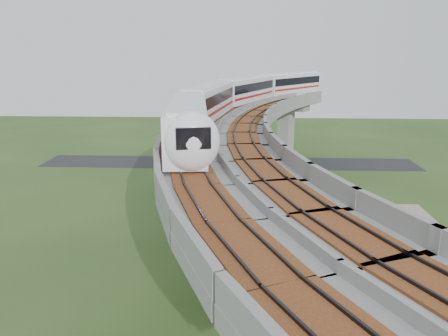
# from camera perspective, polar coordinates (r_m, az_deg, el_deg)

# --- Properties ---
(ground) EXTENTS (160.00, 160.00, 0.00)m
(ground) POSITION_cam_1_polar(r_m,az_deg,el_deg) (42.49, -0.75, -9.36)
(ground) COLOR #2F4B1E
(ground) RESTS_ON ground
(dirt_lot) EXTENTS (18.00, 26.00, 0.04)m
(dirt_lot) POSITION_cam_1_polar(r_m,az_deg,el_deg) (42.24, 18.73, -10.33)
(dirt_lot) COLOR gray
(dirt_lot) RESTS_ON ground
(asphalt_road) EXTENTS (60.00, 8.00, 0.03)m
(asphalt_road) POSITION_cam_1_polar(r_m,az_deg,el_deg) (70.87, 0.68, 0.71)
(asphalt_road) COLOR #232326
(asphalt_road) RESTS_ON ground
(viaduct) EXTENTS (19.58, 73.98, 11.40)m
(viaduct) POSITION_cam_1_polar(r_m,az_deg,el_deg) (39.58, 4.77, 2.59)
(viaduct) COLOR #99968E
(viaduct) RESTS_ON ground
(metro_train) EXTENTS (20.01, 59.23, 3.64)m
(metro_train) POSITION_cam_1_polar(r_m,az_deg,el_deg) (54.16, 2.68, 9.46)
(metro_train) COLOR white
(metro_train) RESTS_ON ground
(fence) EXTENTS (3.87, 38.73, 1.50)m
(fence) POSITION_cam_1_polar(r_m,az_deg,el_deg) (42.77, 12.55, -8.47)
(fence) COLOR #2D382D
(fence) RESTS_ON ground
(tree_0) EXTENTS (1.98, 1.98, 2.36)m
(tree_0) POSITION_cam_1_polar(r_m,az_deg,el_deg) (65.26, 10.68, 0.54)
(tree_0) COLOR #382314
(tree_0) RESTS_ON ground
(tree_1) EXTENTS (2.00, 2.00, 2.37)m
(tree_1) POSITION_cam_1_polar(r_m,az_deg,el_deg) (58.19, 9.34, -1.17)
(tree_1) COLOR #382314
(tree_1) RESTS_ON ground
(tree_2) EXTENTS (2.80, 2.80, 3.27)m
(tree_2) POSITION_cam_1_polar(r_m,az_deg,el_deg) (52.36, 7.67, -2.29)
(tree_2) COLOR #382314
(tree_2) RESTS_ON ground
(tree_3) EXTENTS (2.75, 2.75, 2.97)m
(tree_3) POSITION_cam_1_polar(r_m,az_deg,el_deg) (47.76, 8.38, -4.38)
(tree_3) COLOR #382314
(tree_3) RESTS_ON ground
(tree_4) EXTENTS (2.91, 2.91, 3.53)m
(tree_4) POSITION_cam_1_polar(r_m,az_deg,el_deg) (40.38, 8.42, -7.33)
(tree_4) COLOR #382314
(tree_4) RESTS_ON ground
(tree_5) EXTENTS (3.09, 3.09, 3.32)m
(tree_5) POSITION_cam_1_polar(r_m,az_deg,el_deg) (34.30, 10.78, -12.19)
(tree_5) COLOR #382314
(tree_5) RESTS_ON ground
(tree_6) EXTENTS (2.44, 2.44, 3.37)m
(tree_6) POSITION_cam_1_polar(r_m,az_deg,el_deg) (29.34, 14.40, -16.73)
(tree_6) COLOR #382314
(tree_6) RESTS_ON ground
(car_white) EXTENTS (3.34, 4.05, 1.30)m
(car_white) POSITION_cam_1_polar(r_m,az_deg,el_deg) (34.40, 15.33, -14.89)
(car_white) COLOR silver
(car_white) RESTS_ON dirt_lot
(car_red) EXTENTS (3.17, 3.49, 1.16)m
(car_red) POSITION_cam_1_polar(r_m,az_deg,el_deg) (36.49, 20.05, -13.59)
(car_red) COLOR maroon
(car_red) RESTS_ON dirt_lot
(car_dark) EXTENTS (4.08, 2.85, 1.10)m
(car_dark) POSITION_cam_1_polar(r_m,az_deg,el_deg) (43.51, 21.65, -9.03)
(car_dark) COLOR black
(car_dark) RESTS_ON dirt_lot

